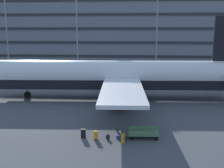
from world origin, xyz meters
The scene contains 13 objects.
ground_plane centered at (0.00, 0.00, 0.00)m, with size 600.00×600.00×0.00m, color #424449.
terminal_structure centered at (0.00, 52.23, 9.66)m, with size 164.69×20.33×19.32m.
airliner centered at (2.42, -0.12, 3.11)m, with size 38.00×30.58×11.01m.
light_mast_left centered at (-28.92, 35.54, 12.77)m, with size 1.80×0.50×22.14m.
light_mast_center_left centered at (-10.10, 35.54, 12.34)m, with size 1.80×0.50×21.32m.
light_mast_center_right centered at (10.42, 35.54, 11.46)m, with size 1.80×0.50×19.62m.
suitcase_navy centered at (3.73, -15.40, 0.43)m, with size 0.32×0.50×0.97m.
suitcase_upright centered at (3.54, -14.52, 0.13)m, with size 0.85×0.75×0.27m.
suitcase_red centered at (1.38, -14.78, 0.40)m, with size 0.38×0.27×0.97m.
suitcase_scuffed centered at (0.25, -14.50, 0.42)m, with size 0.46×0.30×0.96m.
backpack_orange centered at (2.40, -14.72, 0.22)m, with size 0.41×0.36×0.50m.
backpack_teal centered at (3.13, -12.81, 0.23)m, with size 0.35×0.38×0.53m.
baggage_cart centered at (5.44, -14.11, 0.43)m, with size 3.32×1.39×0.82m.
Camera 1 is at (4.44, -37.15, 9.18)m, focal length 44.81 mm.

